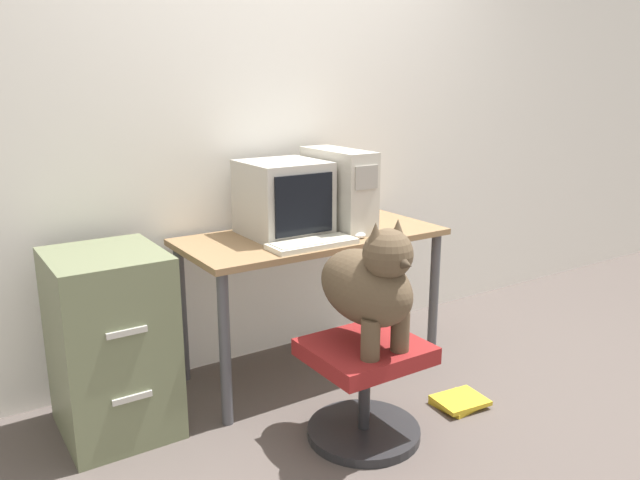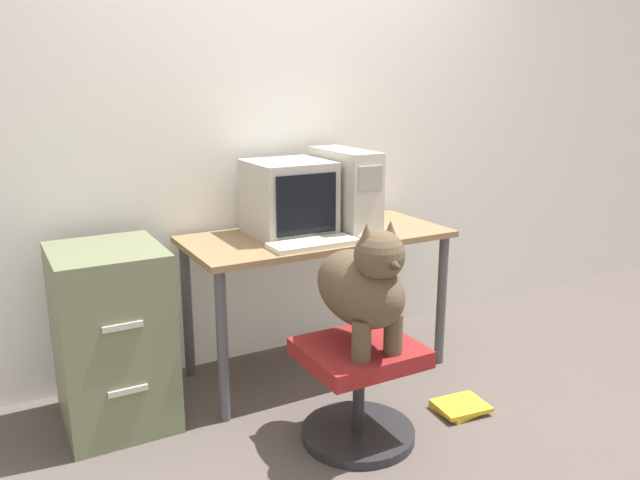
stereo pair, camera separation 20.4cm
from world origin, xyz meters
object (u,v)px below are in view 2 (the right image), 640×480
pc_tower (345,190)px  filing_cabinet (113,337)px  dog (364,284)px  crt_monitor (288,198)px  keyboard (314,243)px  book_stack_floor (460,407)px  office_chair (359,386)px

pc_tower → filing_cabinet: size_ratio=0.59×
dog → filing_cabinet: size_ratio=0.68×
crt_monitor → keyboard: size_ratio=0.94×
dog → book_stack_floor: dog is taller
office_chair → dog: 0.46m
crt_monitor → book_stack_floor: (0.49, -0.77, -0.89)m
dog → office_chair: bearing=90.0°
keyboard → dog: 0.48m
keyboard → filing_cabinet: bearing=168.4°
keyboard → office_chair: 0.68m
crt_monitor → keyboard: bearing=-91.2°
crt_monitor → office_chair: size_ratio=0.82×
crt_monitor → dog: size_ratio=0.73×
crt_monitor → filing_cabinet: (-0.90, -0.09, -0.52)m
pc_tower → keyboard: size_ratio=1.11×
filing_cabinet → book_stack_floor: size_ratio=3.22×
pc_tower → keyboard: (-0.30, -0.23, -0.19)m
crt_monitor → dog: crt_monitor is taller
keyboard → filing_cabinet: (-0.89, 0.18, -0.35)m
keyboard → filing_cabinet: size_ratio=0.53×
keyboard → book_stack_floor: bearing=-45.4°
keyboard → pc_tower: bearing=36.9°
keyboard → office_chair: (-0.03, -0.46, -0.51)m
crt_monitor → book_stack_floor: size_ratio=1.60×
dog → filing_cabinet: bearing=142.2°
office_chair → book_stack_floor: bearing=-4.5°
filing_cabinet → book_stack_floor: bearing=-26.3°
crt_monitor → filing_cabinet: size_ratio=0.50×
pc_tower → dog: 0.82m
crt_monitor → office_chair: 0.99m
keyboard → filing_cabinet: 0.97m
dog → keyboard: bearing=85.8°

